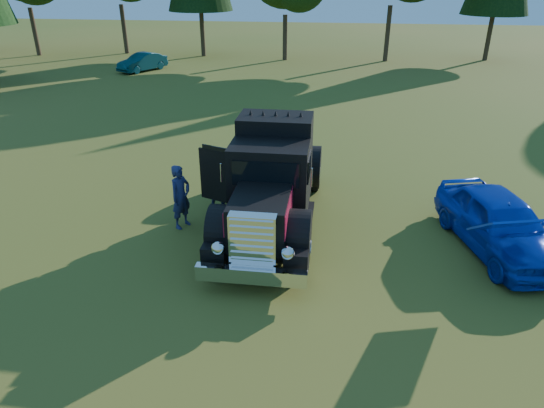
{
  "coord_description": "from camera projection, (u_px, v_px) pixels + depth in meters",
  "views": [
    {
      "loc": [
        0.38,
        -10.63,
        6.67
      ],
      "look_at": [
        -1.08,
        0.18,
        1.35
      ],
      "focal_mm": 32.0,
      "sensor_mm": 36.0,
      "label": 1
    }
  ],
  "objects": [
    {
      "name": "ground",
      "position": [
        313.0,
        257.0,
        12.43
      ],
      "size": [
        120.0,
        120.0,
        0.0
      ],
      "primitive_type": "plane",
      "color": "#3D5619",
      "rests_on": "ground"
    },
    {
      "name": "distant_teal_car",
      "position": [
        142.0,
        62.0,
        34.7
      ],
      "size": [
        2.91,
        3.92,
        1.23
      ],
      "primitive_type": "imported",
      "rotation": [
        0.0,
        0.0,
        -0.49
      ],
      "color": "#0A4141",
      "rests_on": "ground"
    },
    {
      "name": "spectator_far",
      "position": [
        222.0,
        182.0,
        14.5
      ],
      "size": [
        1.11,
        1.09,
        1.8
      ],
      "primitive_type": "imported",
      "rotation": [
        0.0,
        0.0,
        0.71
      ],
      "color": "#1A1C3E",
      "rests_on": "ground"
    },
    {
      "name": "hotrod_coupe",
      "position": [
        499.0,
        223.0,
        12.48
      ],
      "size": [
        2.88,
        4.76,
        1.89
      ],
      "color": "#081BAE",
      "rests_on": "ground"
    },
    {
      "name": "spectator_near",
      "position": [
        181.0,
        197.0,
        13.51
      ],
      "size": [
        0.7,
        0.8,
        1.85
      ],
      "primitive_type": "imported",
      "rotation": [
        0.0,
        0.0,
        1.1
      ],
      "color": "#1E2847",
      "rests_on": "ground"
    },
    {
      "name": "diamond_t_truck",
      "position": [
        271.0,
        185.0,
        13.37
      ],
      "size": [
        3.32,
        7.16,
        3.0
      ],
      "color": "black",
      "rests_on": "ground"
    }
  ]
}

